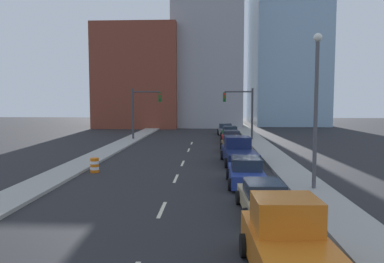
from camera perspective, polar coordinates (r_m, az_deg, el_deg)
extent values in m
cube|color=#9E9B93|center=(49.30, -8.11, -0.62)|extent=(2.25, 96.51, 0.18)
cube|color=#9E9B93|center=(48.67, 9.05, -0.70)|extent=(2.25, 96.51, 0.18)
cube|color=beige|center=(16.58, -4.61, -11.77)|extent=(0.16, 2.40, 0.01)
cube|color=beige|center=(22.78, -2.47, -7.16)|extent=(0.16, 2.40, 0.01)
cube|color=beige|center=(28.10, -1.43, -4.86)|extent=(0.16, 2.40, 0.01)
cube|color=beige|center=(35.44, -0.52, -2.83)|extent=(0.16, 2.40, 0.01)
cube|color=beige|center=(41.01, -0.04, -1.78)|extent=(0.16, 2.40, 0.01)
cube|color=brown|center=(68.93, -7.70, 8.06)|extent=(14.00, 16.00, 17.30)
cube|color=#99999E|center=(72.53, 2.36, 13.72)|extent=(12.00, 20.00, 31.86)
cube|color=#8CADC6|center=(77.50, 14.00, 10.93)|extent=(13.00, 20.00, 26.28)
cylinder|color=#38383D|center=(44.53, -9.00, 2.60)|extent=(0.24, 0.24, 6.08)
cylinder|color=#38383D|center=(44.21, -6.99, 6.03)|extent=(3.22, 0.16, 0.16)
cube|color=#194C1E|center=(43.95, -4.91, 5.23)|extent=(0.34, 0.32, 1.10)
cylinder|color=red|center=(43.78, -4.94, 5.68)|extent=(0.22, 0.04, 0.22)
cylinder|color=#593F0C|center=(43.78, -4.94, 5.23)|extent=(0.22, 0.04, 0.22)
cylinder|color=#0C3F14|center=(43.78, -4.94, 4.79)|extent=(0.22, 0.04, 0.22)
cylinder|color=#38383D|center=(43.83, 9.16, 2.56)|extent=(0.24, 0.24, 6.08)
cylinder|color=#38383D|center=(43.66, 7.09, 6.04)|extent=(3.22, 0.16, 0.16)
cube|color=#194C1E|center=(43.57, 4.97, 5.23)|extent=(0.34, 0.32, 1.10)
cylinder|color=red|center=(43.40, 4.98, 5.68)|extent=(0.22, 0.04, 0.22)
cylinder|color=#593F0C|center=(43.40, 4.98, 5.24)|extent=(0.22, 0.04, 0.22)
cylinder|color=#0C3F14|center=(43.40, 4.97, 4.79)|extent=(0.22, 0.04, 0.22)
cylinder|color=orange|center=(25.42, -14.60, -5.84)|extent=(0.56, 0.56, 0.19)
cylinder|color=white|center=(25.38, -14.61, -5.42)|extent=(0.56, 0.56, 0.19)
cylinder|color=orange|center=(25.35, -14.62, -5.00)|extent=(0.56, 0.56, 0.19)
cylinder|color=white|center=(25.32, -14.63, -4.57)|extent=(0.56, 0.56, 0.19)
cylinder|color=orange|center=(25.29, -14.64, -4.15)|extent=(0.56, 0.56, 0.19)
cylinder|color=#4C4C51|center=(20.14, 18.32, 1.98)|extent=(0.20, 0.20, 7.64)
sphere|color=white|center=(20.36, 18.63, 13.41)|extent=(0.44, 0.44, 0.44)
cube|color=orange|center=(10.50, 15.05, -18.17)|extent=(2.23, 5.36, 0.94)
cube|color=orange|center=(10.90, 14.09, -12.04)|extent=(1.83, 1.66, 0.93)
cylinder|color=black|center=(11.91, 7.91, -16.82)|extent=(0.25, 0.71, 0.70)
cylinder|color=black|center=(12.34, 17.85, -16.22)|extent=(0.25, 0.71, 0.70)
cube|color=tan|center=(16.15, 10.85, -10.53)|extent=(1.91, 4.42, 0.62)
cube|color=#1E2838|center=(16.01, 10.89, -8.48)|extent=(1.60, 2.02, 0.57)
cylinder|color=black|center=(17.36, 7.09, -9.96)|extent=(0.25, 0.64, 0.63)
cylinder|color=black|center=(17.65, 12.95, -9.80)|extent=(0.25, 0.64, 0.63)
cylinder|color=black|center=(14.78, 8.31, -12.62)|extent=(0.25, 0.64, 0.63)
cylinder|color=black|center=(15.13, 15.20, -12.34)|extent=(0.25, 0.64, 0.63)
cube|color=navy|center=(21.20, 8.20, -6.64)|extent=(1.84, 4.42, 0.71)
cube|color=#1E2838|center=(21.07, 8.23, -4.82)|extent=(1.60, 2.00, 0.65)
cylinder|color=black|center=(22.52, 5.52, -6.47)|extent=(0.22, 0.66, 0.66)
cylinder|color=black|center=(22.67, 10.28, -6.45)|extent=(0.22, 0.66, 0.66)
cylinder|color=black|center=(19.85, 5.82, -8.02)|extent=(0.22, 0.66, 0.66)
cylinder|color=black|center=(20.01, 11.23, -7.98)|extent=(0.22, 0.66, 0.66)
cube|color=#141E47|center=(28.08, 7.16, -3.61)|extent=(2.47, 6.11, 0.87)
cube|color=#141E47|center=(28.85, 6.95, -1.63)|extent=(1.99, 1.90, 0.87)
cylinder|color=black|center=(29.83, 4.59, -3.61)|extent=(0.26, 0.73, 0.72)
cylinder|color=black|center=(30.10, 8.80, -3.58)|extent=(0.26, 0.73, 0.72)
cylinder|color=black|center=(26.17, 5.26, -4.81)|extent=(0.26, 0.73, 0.72)
cylinder|color=black|center=(26.47, 10.06, -4.75)|extent=(0.26, 0.73, 0.72)
cube|color=brown|center=(34.72, 6.22, -2.19)|extent=(2.01, 4.57, 0.65)
cube|color=#1E2838|center=(34.65, 6.23, -1.16)|extent=(1.71, 2.08, 0.60)
cylinder|color=black|center=(36.06, 4.49, -2.21)|extent=(0.24, 0.65, 0.64)
cylinder|color=black|center=(36.22, 7.56, -2.20)|extent=(0.24, 0.65, 0.64)
cylinder|color=black|center=(33.29, 4.77, -2.80)|extent=(0.24, 0.65, 0.64)
cylinder|color=black|center=(33.47, 8.09, -2.79)|extent=(0.24, 0.65, 0.64)
cube|color=red|center=(41.06, 6.00, -1.10)|extent=(2.07, 4.56, 0.63)
cube|color=#1E2838|center=(41.00, 6.01, -0.25)|extent=(1.72, 2.10, 0.59)
cylinder|color=black|center=(42.36, 4.52, -1.14)|extent=(0.26, 0.68, 0.67)
cylinder|color=black|center=(42.55, 7.07, -1.13)|extent=(0.26, 0.68, 0.67)
cylinder|color=black|center=(39.61, 4.85, -1.55)|extent=(0.26, 0.68, 0.67)
cylinder|color=black|center=(39.82, 7.57, -1.55)|extent=(0.26, 0.68, 0.67)
cube|color=#1E6033|center=(46.32, 5.79, -0.40)|extent=(2.06, 4.49, 0.71)
cube|color=#1E2838|center=(46.26, 5.80, 0.43)|extent=(1.70, 2.07, 0.64)
cylinder|color=black|center=(47.60, 4.49, -0.52)|extent=(0.26, 0.62, 0.60)
cylinder|color=black|center=(47.79, 6.72, -0.51)|extent=(0.26, 0.62, 0.60)
cylinder|color=black|center=(44.90, 4.79, -0.84)|extent=(0.26, 0.62, 0.60)
cylinder|color=black|center=(45.11, 7.15, -0.84)|extent=(0.26, 0.62, 0.60)
cube|color=slate|center=(51.56, 5.10, 0.13)|extent=(1.88, 4.52, 0.68)
cube|color=#1E2838|center=(51.51, 5.10, 0.86)|extent=(1.65, 2.04, 0.62)
cylinder|color=black|center=(52.94, 4.00, 0.06)|extent=(0.22, 0.66, 0.66)
cylinder|color=black|center=(53.01, 6.09, 0.05)|extent=(0.22, 0.66, 0.66)
cylinder|color=black|center=(50.15, 4.05, -0.21)|extent=(0.22, 0.66, 0.66)
cylinder|color=black|center=(50.22, 6.25, -0.22)|extent=(0.22, 0.66, 0.66)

